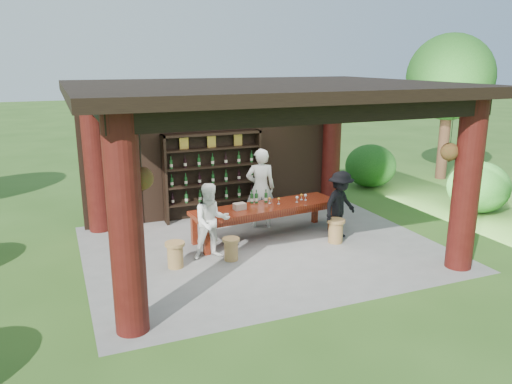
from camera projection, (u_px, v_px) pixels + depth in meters
name	position (u px, v px, depth m)	size (l,w,h in m)	color
ground	(263.00, 248.00, 10.82)	(90.00, 90.00, 0.00)	#2D5119
pavilion	(255.00, 147.00, 10.65)	(7.50, 6.00, 3.60)	slate
wine_shelf	(213.00, 176.00, 12.60)	(2.51, 0.38, 2.21)	black
tasting_table	(266.00, 210.00, 11.31)	(3.54, 1.27, 0.75)	#56130C
stool_near_left	(231.00, 249.00, 10.09)	(0.35, 0.35, 0.47)	olive
stool_near_right	(336.00, 230.00, 11.06)	(0.41, 0.41, 0.53)	olive
stool_far_left	(175.00, 254.00, 9.73)	(0.39, 0.39, 0.52)	olive
host	(261.00, 188.00, 11.96)	(0.70, 0.46, 1.93)	silver
guest_woman	(211.00, 221.00, 10.08)	(0.76, 0.59, 1.57)	white
guest_man	(340.00, 205.00, 11.25)	(1.00, 0.58, 1.55)	black
table_bottles	(258.00, 196.00, 11.47)	(0.41, 0.14, 0.31)	#194C1E
table_glasses	(291.00, 199.00, 11.56)	(0.96, 0.22, 0.15)	silver
napkin_basket	(240.00, 206.00, 10.98)	(0.26, 0.18, 0.14)	#BF6672
shrubs	(316.00, 216.00, 11.10)	(14.51, 8.48, 1.36)	#194C14
trees	(340.00, 83.00, 12.94)	(22.64, 10.14, 4.80)	#3F2819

